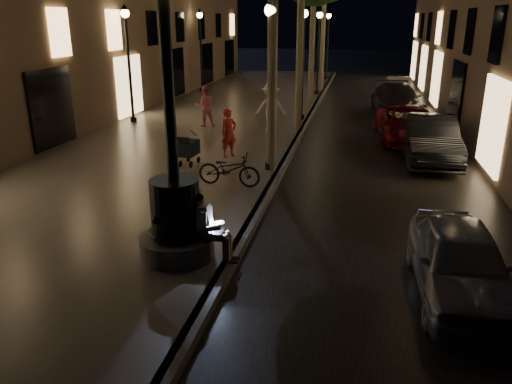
% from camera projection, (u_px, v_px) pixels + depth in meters
% --- Properties ---
extents(ground, '(120.00, 120.00, 0.00)m').
position_uv_depth(ground, '(305.00, 128.00, 21.35)').
color(ground, black).
rests_on(ground, ground).
extents(cobble_lane, '(6.00, 45.00, 0.02)m').
position_uv_depth(cobble_lane, '(377.00, 131.00, 20.78)').
color(cobble_lane, black).
rests_on(cobble_lane, ground).
extents(promenade, '(8.00, 45.00, 0.20)m').
position_uv_depth(promenade, '(215.00, 122.00, 22.07)').
color(promenade, '#625D56').
rests_on(promenade, ground).
extents(curb_strip, '(0.25, 45.00, 0.20)m').
position_uv_depth(curb_strip, '(305.00, 126.00, 21.32)').
color(curb_strip, '#59595B').
rests_on(curb_strip, ground).
extents(fountain_lamppost, '(1.40, 1.40, 5.21)m').
position_uv_depth(fountain_lamppost, '(175.00, 205.00, 9.11)').
color(fountain_lamppost, '#59595B').
rests_on(fountain_lamppost, promenade).
extents(seated_man_laptop, '(0.90, 0.31, 1.28)m').
position_uv_depth(seated_man_laptop, '(208.00, 224.00, 9.10)').
color(seated_man_laptop, tan).
rests_on(seated_man_laptop, promenade).
extents(lamp_curb_a, '(0.36, 0.36, 4.81)m').
position_uv_depth(lamp_curb_a, '(271.00, 64.00, 13.87)').
color(lamp_curb_a, black).
rests_on(lamp_curb_a, promenade).
extents(lamp_curb_b, '(0.36, 0.36, 4.81)m').
position_uv_depth(lamp_curb_b, '(303.00, 49.00, 21.27)').
color(lamp_curb_b, black).
rests_on(lamp_curb_b, promenade).
extents(lamp_curb_c, '(0.36, 0.36, 4.81)m').
position_uv_depth(lamp_curb_c, '(319.00, 41.00, 28.67)').
color(lamp_curb_c, black).
rests_on(lamp_curb_c, promenade).
extents(lamp_curb_d, '(0.36, 0.36, 4.81)m').
position_uv_depth(lamp_curb_d, '(328.00, 36.00, 36.08)').
color(lamp_curb_d, black).
rests_on(lamp_curb_d, promenade).
extents(lamp_left_b, '(0.36, 0.36, 4.81)m').
position_uv_depth(lamp_left_b, '(128.00, 49.00, 20.76)').
color(lamp_left_b, black).
rests_on(lamp_left_b, promenade).
extents(lamp_left_c, '(0.36, 0.36, 4.81)m').
position_uv_depth(lamp_left_c, '(201.00, 40.00, 30.02)').
color(lamp_left_c, black).
rests_on(lamp_left_c, promenade).
extents(stroller, '(0.50, 1.03, 1.04)m').
position_uv_depth(stroller, '(189.00, 148.00, 15.13)').
color(stroller, black).
rests_on(stroller, promenade).
extents(car_front, '(1.53, 3.61, 1.22)m').
position_uv_depth(car_front, '(460.00, 262.00, 8.30)').
color(car_front, '#A1A2A8').
rests_on(car_front, ground).
extents(car_second, '(1.62, 4.48, 1.47)m').
position_uv_depth(car_second, '(429.00, 139.00, 16.21)').
color(car_second, black).
rests_on(car_second, ground).
extents(car_third, '(2.48, 4.81, 1.30)m').
position_uv_depth(car_third, '(409.00, 124.00, 18.97)').
color(car_third, maroon).
rests_on(car_third, ground).
extents(car_rear, '(2.54, 5.22, 1.46)m').
position_uv_depth(car_rear, '(397.00, 100.00, 24.15)').
color(car_rear, '#2F2E33').
rests_on(car_rear, ground).
extents(car_fifth, '(1.34, 3.72, 1.22)m').
position_uv_depth(car_fifth, '(398.00, 88.00, 29.31)').
color(car_fifth, '#9D9E99').
rests_on(car_fifth, ground).
extents(pedestrian_red, '(0.65, 0.67, 1.55)m').
position_uv_depth(pedestrian_red, '(229.00, 133.00, 15.97)').
color(pedestrian_red, red).
rests_on(pedestrian_red, promenade).
extents(pedestrian_pink, '(1.00, 0.90, 1.68)m').
position_uv_depth(pedestrian_pink, '(205.00, 106.00, 20.55)').
color(pedestrian_pink, pink).
rests_on(pedestrian_pink, promenade).
extents(pedestrian_white, '(1.39, 1.06, 1.90)m').
position_uv_depth(pedestrian_white, '(270.00, 108.00, 19.53)').
color(pedestrian_white, white).
rests_on(pedestrian_white, promenade).
extents(bicycle, '(1.75, 0.72, 0.90)m').
position_uv_depth(bicycle, '(229.00, 169.00, 13.25)').
color(bicycle, black).
rests_on(bicycle, promenade).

